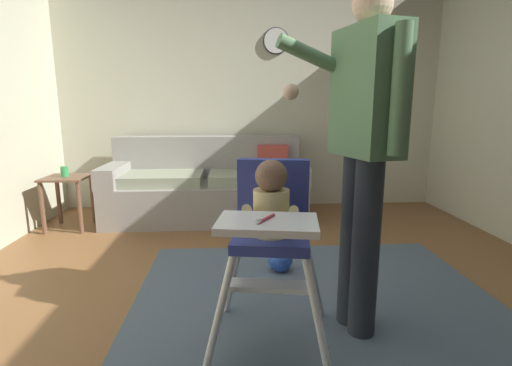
{
  "coord_description": "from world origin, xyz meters",
  "views": [
    {
      "loc": [
        -0.24,
        -2.06,
        1.18
      ],
      "look_at": [
        -0.11,
        -0.09,
        0.78
      ],
      "focal_mm": 26.61,
      "sensor_mm": 36.0,
      "label": 1
    }
  ],
  "objects_px": {
    "side_table": "(67,191)",
    "wall_clock": "(276,41)",
    "couch": "(208,187)",
    "sippy_cup": "(65,171)",
    "high_chair": "(271,219)",
    "toy_ball": "(280,259)",
    "adult_standing": "(364,146)"
  },
  "relations": [
    {
      "from": "high_chair",
      "to": "toy_ball",
      "type": "relative_size",
      "value": 5.22
    },
    {
      "from": "side_table",
      "to": "wall_clock",
      "type": "height_order",
      "value": "wall_clock"
    },
    {
      "from": "side_table",
      "to": "sippy_cup",
      "type": "relative_size",
      "value": 5.2
    },
    {
      "from": "adult_standing",
      "to": "toy_ball",
      "type": "xyz_separation_m",
      "value": [
        -0.31,
        0.74,
        -0.9
      ]
    },
    {
      "from": "adult_standing",
      "to": "sippy_cup",
      "type": "height_order",
      "value": "adult_standing"
    },
    {
      "from": "toy_ball",
      "to": "sippy_cup",
      "type": "xyz_separation_m",
      "value": [
        -1.96,
        1.13,
        0.48
      ]
    },
    {
      "from": "adult_standing",
      "to": "sippy_cup",
      "type": "relative_size",
      "value": 17.41
    },
    {
      "from": "high_chair",
      "to": "sippy_cup",
      "type": "relative_size",
      "value": 9.51
    },
    {
      "from": "couch",
      "to": "adult_standing",
      "type": "bearing_deg",
      "value": 22.98
    },
    {
      "from": "side_table",
      "to": "sippy_cup",
      "type": "xyz_separation_m",
      "value": [
        -0.01,
        0.0,
        0.19
      ]
    },
    {
      "from": "couch",
      "to": "high_chair",
      "type": "xyz_separation_m",
      "value": [
        0.45,
        -2.29,
        0.33
      ]
    },
    {
      "from": "toy_ball",
      "to": "wall_clock",
      "type": "height_order",
      "value": "wall_clock"
    },
    {
      "from": "side_table",
      "to": "adult_standing",
      "type": "bearing_deg",
      "value": -39.59
    },
    {
      "from": "sippy_cup",
      "to": "high_chair",
      "type": "bearing_deg",
      "value": -47.72
    },
    {
      "from": "couch",
      "to": "toy_ball",
      "type": "bearing_deg",
      "value": 22.94
    },
    {
      "from": "high_chair",
      "to": "adult_standing",
      "type": "height_order",
      "value": "adult_standing"
    },
    {
      "from": "couch",
      "to": "sippy_cup",
      "type": "distance_m",
      "value": 1.4
    },
    {
      "from": "sippy_cup",
      "to": "wall_clock",
      "type": "distance_m",
      "value": 2.64
    },
    {
      "from": "toy_ball",
      "to": "couch",
      "type": "bearing_deg",
      "value": 112.94
    },
    {
      "from": "high_chair",
      "to": "toy_ball",
      "type": "height_order",
      "value": "high_chair"
    },
    {
      "from": "high_chair",
      "to": "toy_ball",
      "type": "xyz_separation_m",
      "value": [
        0.16,
        0.85,
        -0.56
      ]
    },
    {
      "from": "couch",
      "to": "side_table",
      "type": "xyz_separation_m",
      "value": [
        -1.34,
        -0.31,
        0.05
      ]
    },
    {
      "from": "couch",
      "to": "sippy_cup",
      "type": "height_order",
      "value": "couch"
    },
    {
      "from": "couch",
      "to": "high_chair",
      "type": "height_order",
      "value": "high_chair"
    },
    {
      "from": "adult_standing",
      "to": "side_table",
      "type": "relative_size",
      "value": 3.35
    },
    {
      "from": "side_table",
      "to": "wall_clock",
      "type": "relative_size",
      "value": 1.76
    },
    {
      "from": "couch",
      "to": "wall_clock",
      "type": "height_order",
      "value": "wall_clock"
    },
    {
      "from": "sippy_cup",
      "to": "wall_clock",
      "type": "bearing_deg",
      "value": 20.22
    },
    {
      "from": "couch",
      "to": "high_chair",
      "type": "distance_m",
      "value": 2.36
    },
    {
      "from": "side_table",
      "to": "wall_clock",
      "type": "bearing_deg",
      "value": 20.3
    },
    {
      "from": "couch",
      "to": "sippy_cup",
      "type": "relative_size",
      "value": 20.71
    },
    {
      "from": "adult_standing",
      "to": "sippy_cup",
      "type": "bearing_deg",
      "value": -52.94
    }
  ]
}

